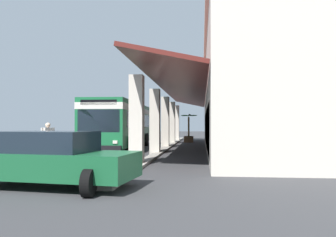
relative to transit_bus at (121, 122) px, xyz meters
The scene contains 7 objects.
ground 7.97m from the transit_bus, 111.43° to the left, with size 120.00×120.00×0.00m, color #38383A.
curb_strip 3.86m from the transit_bus, 115.84° to the left, with size 31.98×0.50×0.12m, color #9E998E.
plaza_building 12.91m from the transit_bus, 96.69° to the left, with size 26.95×17.29×7.25m.
transit_bus is the anchor object (origin of this frame).
parked_sedan_green 14.26m from the transit_bus, ahead, with size 2.81×4.60×1.47m.
pedestrian 7.80m from the transit_bus, 12.26° to the right, with size 0.60×0.42×1.75m.
potted_palm 9.99m from the transit_bus, 154.47° to the left, with size 1.52×1.58×2.70m.
Camera 1 is at (25.48, 6.31, 1.64)m, focal length 36.05 mm.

